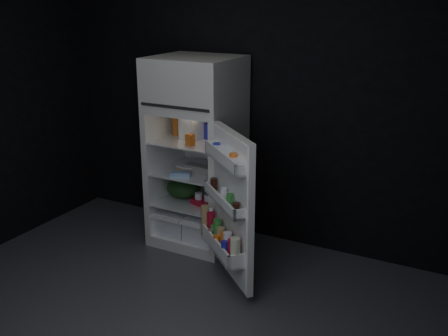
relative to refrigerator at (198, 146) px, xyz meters
The scene contains 17 objects.
floor 1.67m from the refrigerator, 74.20° to the right, with size 4.00×3.40×0.00m, color #46464A.
wall_back 0.66m from the refrigerator, 45.43° to the left, with size 4.00×0.00×2.70m, color black.
refrigerator is the anchor object (origin of this frame).
fridge_door 0.95m from the refrigerator, 43.74° to the right, with size 0.66×0.62×1.22m.
milk_jug 0.20m from the refrigerator, 136.52° to the right, with size 0.17×0.17×0.24m, color white.
mayo_jar 0.18m from the refrigerator, 29.36° to the left, with size 0.12×0.12×0.14m, color #1C1F98.
jam_jar 0.27m from the refrigerator, ahead, with size 0.10×0.10×0.13m, color black.
amber_bottle 0.30m from the refrigerator, behind, with size 0.08×0.08×0.22m, color #BB5F1E.
small_carton 0.26m from the refrigerator, 75.32° to the right, with size 0.07×0.05×0.10m, color orange.
egg_carton 0.22m from the refrigerator, 52.22° to the right, with size 0.28×0.11×0.07m, color gray.
pie 0.22m from the refrigerator, behind, with size 0.30×0.30×0.04m, color tan.
flat_package 0.33m from the refrigerator, 98.92° to the right, with size 0.18×0.09×0.04m, color #80A0C6.
wrapped_pkg 0.27m from the refrigerator, 35.49° to the left, with size 0.12×0.10×0.05m, color beige.
produce_bag 0.46m from the refrigerator, 161.51° to the right, with size 0.33×0.28×0.20m, color #193815.
yogurt_tray 0.54m from the refrigerator, 41.86° to the right, with size 0.25×0.13×0.05m, color #A80E24.
small_can_red 0.54m from the refrigerator, 24.95° to the left, with size 0.06×0.06×0.09m, color #A80E24.
small_can_silver 0.54m from the refrigerator, 18.90° to the left, with size 0.06×0.06×0.09m, color silver.
Camera 1 is at (2.05, -2.72, 2.30)m, focal length 42.00 mm.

